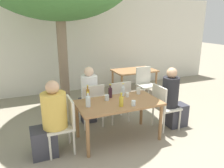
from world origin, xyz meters
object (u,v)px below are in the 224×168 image
object	(u,v)px
patio_chair_4	(145,82)
wine_bottle_1	(110,92)
drinking_glass_0	(107,98)
drinking_glass_1	(139,91)
patio_chair_0	(64,122)
patio_chair_3	(119,99)
patio_chair_1	(163,105)
patio_chair_2	(92,103)
person_seated_1	(173,101)
person_seated_0	(50,122)
dining_table_front	(119,106)
water_bottle_0	(88,101)
water_bottle_3	(123,91)
dining_table_back	(134,73)
drinking_glass_2	(127,95)
oil_cruet_4	(121,101)
amber_bottle_2	(88,94)
person_seated_2	(88,98)

from	to	relation	value
patio_chair_4	wine_bottle_1	world-z (taller)	wine_bottle_1
drinking_glass_0	drinking_glass_1	bearing A→B (deg)	7.03
drinking_glass_0	patio_chair_0	bearing A→B (deg)	-169.48
patio_chair_3	patio_chair_1	bearing A→B (deg)	136.98
patio_chair_2	person_seated_1	bearing A→B (deg)	157.22
person_seated_0	dining_table_front	bearing A→B (deg)	90.00
patio_chair_2	water_bottle_0	bearing A→B (deg)	67.19
water_bottle_3	dining_table_back	bearing A→B (deg)	55.86
patio_chair_1	drinking_glass_2	world-z (taller)	patio_chair_1
patio_chair_2	drinking_glass_2	bearing A→B (deg)	140.51
person_seated_1	oil_cruet_4	distance (m)	1.30
amber_bottle_2	drinking_glass_1	world-z (taller)	amber_bottle_2
patio_chair_4	person_seated_1	distance (m)	1.57
patio_chair_4	drinking_glass_0	xyz separation A→B (m)	(-1.66, -1.39, 0.26)
patio_chair_1	wine_bottle_1	xyz separation A→B (m)	(-1.03, 0.27, 0.31)
patio_chair_0	person_seated_2	size ratio (longest dim) A/B	0.74
patio_chair_0	wine_bottle_1	bearing A→B (deg)	106.28
dining_table_back	patio_chair_2	size ratio (longest dim) A/B	1.33
person_seated_0	person_seated_1	distance (m)	2.42
patio_chair_4	water_bottle_3	xyz separation A→B (m)	(-1.28, -1.27, 0.30)
patio_chair_1	person_seated_2	distance (m)	1.54
wine_bottle_1	drinking_glass_0	xyz separation A→B (m)	(-0.11, -0.12, -0.05)
patio_chair_4	drinking_glass_1	bearing A→B (deg)	-126.19
patio_chair_1	water_bottle_0	size ratio (longest dim) A/B	3.58
person_seated_1	oil_cruet_4	xyz separation A→B (m)	(-1.26, -0.21, 0.26)
drinking_glass_0	drinking_glass_1	size ratio (longest dim) A/B	0.82
person_seated_2	wine_bottle_1	distance (m)	0.70
person_seated_0	patio_chair_4	bearing A→B (deg)	119.71
patio_chair_4	water_bottle_0	distance (m)	2.59
patio_chair_3	drinking_glass_0	world-z (taller)	patio_chair_3
dining_table_front	amber_bottle_2	size ratio (longest dim) A/B	5.22
person_seated_0	wine_bottle_1	bearing A→B (deg)	103.21
water_bottle_3	patio_chair_1	bearing A→B (deg)	-19.67
person_seated_0	wine_bottle_1	world-z (taller)	person_seated_0
patio_chair_1	person_seated_2	xyz separation A→B (m)	(-1.28, 0.87, 0.03)
water_bottle_3	oil_cruet_4	xyz separation A→B (m)	(-0.26, -0.48, -0.00)
dining_table_back	patio_chair_1	xyz separation A→B (m)	(-0.52, -2.15, -0.11)
wine_bottle_1	drinking_glass_1	xyz separation A→B (m)	(0.59, -0.03, -0.04)
person_seated_1	drinking_glass_1	distance (m)	0.75
patio_chair_4	dining_table_front	bearing A→B (deg)	-134.12
patio_chair_2	person_seated_1	world-z (taller)	person_seated_1
dining_table_front	patio_chair_2	bearing A→B (deg)	115.17
person_seated_2	amber_bottle_2	distance (m)	0.67
patio_chair_3	patio_chair_0	bearing A→B (deg)	26.43
drinking_glass_1	dining_table_front	bearing A→B (deg)	-156.23
dining_table_front	person_seated_1	xyz separation A→B (m)	(1.21, -0.00, -0.09)
dining_table_front	dining_table_back	world-z (taller)	same
patio_chair_1	drinking_glass_0	distance (m)	1.18
patio_chair_0	patio_chair_4	bearing A→B (deg)	121.93
dining_table_back	oil_cruet_4	size ratio (longest dim) A/B	5.12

